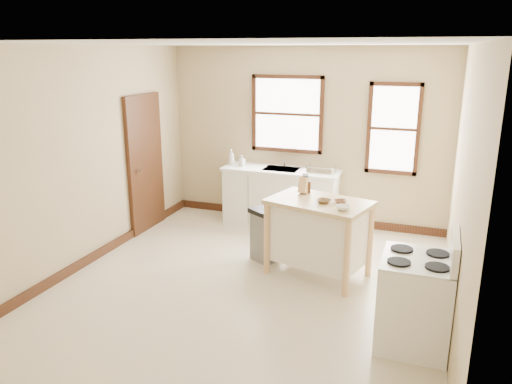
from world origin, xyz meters
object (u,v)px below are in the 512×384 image
(trash_bin, at_px, (265,235))
(gas_stove, at_px, (416,289))
(bowl_a, at_px, (324,201))
(bowl_c, at_px, (343,208))
(dish_rack, at_px, (321,169))
(soap_bottle_b, at_px, (242,161))
(soap_bottle_a, at_px, (231,157))
(pepper_grinder, at_px, (309,187))
(knife_block, at_px, (304,186))
(bowl_b, at_px, (340,202))
(kitchen_island, at_px, (318,238))

(trash_bin, xyz_separation_m, gas_stove, (1.97, -1.39, 0.22))
(bowl_a, relative_size, bowl_c, 1.05)
(dish_rack, bearing_deg, gas_stove, -66.97)
(soap_bottle_b, relative_size, dish_rack, 0.43)
(soap_bottle_a, bearing_deg, bowl_c, -30.84)
(bowl_a, bearing_deg, pepper_grinder, 127.45)
(pepper_grinder, distance_m, gas_stove, 2.10)
(dish_rack, height_order, gas_stove, gas_stove)
(knife_block, height_order, bowl_b, knife_block)
(bowl_a, distance_m, bowl_b, 0.20)
(pepper_grinder, xyz_separation_m, trash_bin, (-0.56, -0.09, -0.69))
(dish_rack, bearing_deg, bowl_c, -76.05)
(pepper_grinder, xyz_separation_m, bowl_a, (0.27, -0.35, -0.05))
(bowl_b, height_order, bowl_c, bowl_c)
(bowl_a, xyz_separation_m, gas_stove, (1.15, -1.12, -0.42))
(kitchen_island, distance_m, bowl_c, 0.67)
(pepper_grinder, distance_m, bowl_b, 0.55)
(pepper_grinder, bearing_deg, bowl_b, -32.52)
(dish_rack, height_order, bowl_a, dish_rack)
(soap_bottle_a, height_order, bowl_b, soap_bottle_a)
(soap_bottle_b, distance_m, pepper_grinder, 1.97)
(soap_bottle_a, height_order, bowl_c, soap_bottle_a)
(pepper_grinder, bearing_deg, kitchen_island, -54.26)
(bowl_a, distance_m, bowl_c, 0.33)
(trash_bin, bearing_deg, kitchen_island, 16.76)
(soap_bottle_a, bearing_deg, gas_stove, -32.53)
(soap_bottle_a, xyz_separation_m, bowl_b, (2.11, -1.66, -0.06))
(bowl_b, height_order, trash_bin, bowl_b)
(bowl_a, bearing_deg, gas_stove, -44.34)
(soap_bottle_a, xyz_separation_m, soap_bottle_b, (0.20, -0.03, -0.04))
(soap_bottle_b, relative_size, knife_block, 0.89)
(knife_block, bearing_deg, soap_bottle_b, 143.77)
(pepper_grinder, relative_size, bowl_b, 1.01)
(soap_bottle_a, xyz_separation_m, bowl_c, (2.19, -1.91, -0.05))
(dish_rack, relative_size, knife_block, 2.07)
(kitchen_island, bearing_deg, knife_block, 153.00)
(bowl_a, height_order, trash_bin, bowl_a)
(knife_block, xyz_separation_m, bowl_c, (0.60, -0.50, -0.07))
(pepper_grinder, relative_size, trash_bin, 0.21)
(soap_bottle_b, distance_m, kitchen_island, 2.37)
(bowl_c, bearing_deg, kitchen_island, 142.08)
(pepper_grinder, distance_m, trash_bin, 0.89)
(kitchen_island, height_order, pepper_grinder, pepper_grinder)
(soap_bottle_a, relative_size, bowl_b, 1.73)
(kitchen_island, height_order, gas_stove, gas_stove)
(pepper_grinder, bearing_deg, gas_stove, -46.13)
(bowl_b, bearing_deg, kitchen_island, 177.25)
(kitchen_island, distance_m, gas_stove, 1.70)
(knife_block, xyz_separation_m, gas_stove, (1.48, -1.43, -0.50))
(soap_bottle_a, height_order, kitchen_island, soap_bottle_a)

